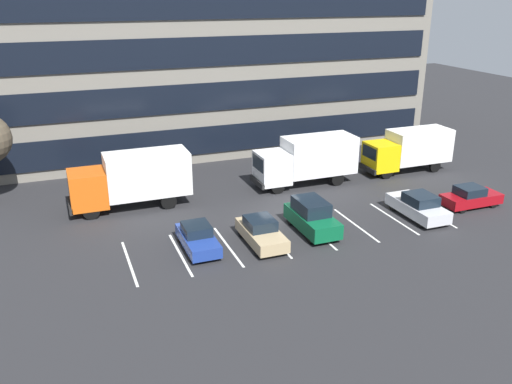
{
  "coord_description": "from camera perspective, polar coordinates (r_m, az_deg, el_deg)",
  "views": [
    {
      "loc": [
        -12.7,
        -29.67,
        13.83
      ],
      "look_at": [
        -0.86,
        1.15,
        1.4
      ],
      "focal_mm": 37.9,
      "sensor_mm": 36.0,
      "label": 1
    }
  ],
  "objects": [
    {
      "name": "office_building",
      "position": [
        49.52,
        -6.26,
        14.92
      ],
      "size": [
        41.58,
        10.49,
        18.0
      ],
      "color": "slate",
      "rests_on": "ground_plane"
    },
    {
      "name": "ground_plane",
      "position": [
        35.11,
        1.99,
        -2.58
      ],
      "size": [
        120.0,
        120.0,
        0.0
      ],
      "primitive_type": "plane",
      "color": "#262628"
    },
    {
      "name": "lot_markings",
      "position": [
        32.56,
        4.09,
        -4.55
      ],
      "size": [
        19.74,
        5.4,
        0.01
      ],
      "color": "silver",
      "rests_on": "ground_plane"
    },
    {
      "name": "sedan_maroon",
      "position": [
        39.17,
        21.72,
        -0.5
      ],
      "size": [
        4.06,
        1.7,
        1.45
      ],
      "color": "maroon",
      "rests_on": "ground_plane"
    },
    {
      "name": "sedan_tan",
      "position": [
        31.16,
        0.54,
        -4.25
      ],
      "size": [
        1.77,
        4.23,
        1.52
      ],
      "color": "tan",
      "rests_on": "ground_plane"
    },
    {
      "name": "box_truck_yellow",
      "position": [
        44.97,
        15.85,
        4.44
      ],
      "size": [
        7.24,
        2.4,
        3.36
      ],
      "color": "yellow",
      "rests_on": "ground_plane"
    },
    {
      "name": "box_truck_white",
      "position": [
        40.4,
        5.42,
        3.54
      ],
      "size": [
        7.73,
        2.56,
        3.58
      ],
      "color": "white",
      "rests_on": "ground_plane"
    },
    {
      "name": "suv_forest",
      "position": [
        32.8,
        5.91,
        -2.6
      ],
      "size": [
        1.85,
        4.37,
        1.98
      ],
      "color": "#0C5933",
      "rests_on": "ground_plane"
    },
    {
      "name": "sedan_navy",
      "position": [
        30.73,
        -6.19,
        -4.83
      ],
      "size": [
        1.68,
        4.02,
        1.44
      ],
      "color": "navy",
      "rests_on": "ground_plane"
    },
    {
      "name": "sedan_silver",
      "position": [
        36.23,
        16.74,
        -1.43
      ],
      "size": [
        1.89,
        4.51,
        1.61
      ],
      "color": "silver",
      "rests_on": "ground_plane"
    },
    {
      "name": "box_truck_orange",
      "position": [
        36.78,
        -12.92,
        1.46
      ],
      "size": [
        7.97,
        2.64,
        3.7
      ],
      "color": "#D85914",
      "rests_on": "ground_plane"
    }
  ]
}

